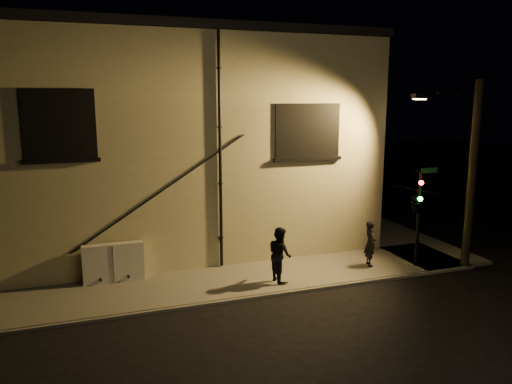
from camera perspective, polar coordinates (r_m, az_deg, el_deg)
name	(u,v)px	position (r m, az deg, el deg)	size (l,w,h in m)	color
ground	(299,292)	(16.59, 4.99, -11.31)	(90.00, 90.00, 0.00)	black
sidewalk	(282,248)	(20.82, 3.03, -6.44)	(21.00, 16.00, 0.12)	#5E5E55
building	(159,138)	(23.27, -11.03, 6.13)	(16.20, 12.23, 8.80)	#B9B384
utility_cabinet	(113,263)	(17.54, -15.99, -7.76)	(1.99, 0.34, 1.31)	beige
pedestrian_a	(370,243)	(18.82, 12.91, -5.74)	(0.61, 0.40, 1.68)	black
pedestrian_b	(280,254)	(16.84, 2.75, -7.12)	(0.91, 0.71, 1.87)	black
traffic_signal	(417,202)	(18.68, 17.88, -1.07)	(1.35, 2.14, 3.61)	black
streetlamp_pole	(468,170)	(19.40, 23.11, 2.30)	(2.02, 1.38, 6.83)	black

